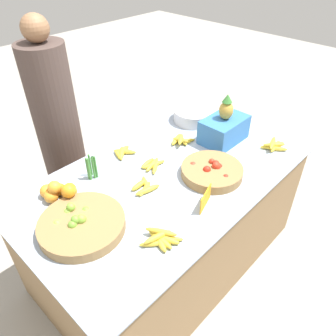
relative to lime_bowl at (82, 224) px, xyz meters
name	(u,v)px	position (x,y,z in m)	size (l,w,h in m)	color
ground_plane	(168,256)	(0.62, -0.01, -0.83)	(12.00, 12.00, 0.00)	#A39E93
market_table	(168,220)	(0.62, -0.01, -0.43)	(1.83, 1.06, 0.79)	olive
lime_bowl	(82,224)	(0.00, 0.00, 0.00)	(0.43, 0.43, 0.10)	olive
tomato_basket	(212,171)	(0.80, -0.21, 0.00)	(0.37, 0.37, 0.09)	olive
orange_pile	(61,191)	(0.06, 0.27, 0.02)	(0.18, 0.22, 0.13)	orange
metal_bowl	(194,115)	(1.25, 0.31, 0.02)	(0.31, 0.31, 0.09)	silver
price_sign	(206,199)	(0.56, -0.35, 0.02)	(0.15, 0.05, 0.10)	orange
produce_crate	(224,128)	(1.17, -0.02, 0.07)	(0.32, 0.22, 0.35)	#3370B7
veg_bundle	(92,168)	(0.29, 0.30, 0.04)	(0.06, 0.05, 0.15)	#4C8E42
banana_bunch_front_left	(181,140)	(0.94, 0.17, -0.01)	(0.18, 0.15, 0.06)	gold
banana_bunch_middle_left	(145,187)	(0.42, -0.01, -0.02)	(0.16, 0.15, 0.03)	gold
banana_bunch_middle_right	(153,165)	(0.61, 0.12, -0.02)	(0.17, 0.14, 0.03)	gold
banana_bunch_back_center	(122,152)	(0.57, 0.36, -0.01)	(0.15, 0.14, 0.04)	gold
banana_bunch_front_right	(161,239)	(0.21, -0.35, -0.01)	(0.19, 0.18, 0.05)	gold
banana_bunch_front_center	(274,145)	(1.32, -0.34, -0.01)	(0.18, 0.17, 0.06)	gold
vendor_person	(61,139)	(0.43, 0.90, -0.08)	(0.31, 0.31, 1.61)	#473833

